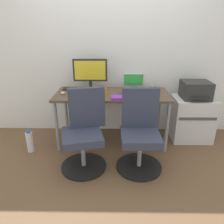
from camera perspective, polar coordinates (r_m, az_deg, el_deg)
ground_plane at (r=3.20m, az=0.01°, el=-7.60°), size 5.28×5.28×0.00m
back_wall at (r=3.21m, az=0.12°, el=16.95°), size 4.40×0.04×2.60m
desk at (r=2.93m, az=0.01°, el=3.75°), size 1.54×0.67×0.73m
office_chair_left at (r=2.51m, az=-7.46°, el=-5.72°), size 0.54×0.54×0.94m
office_chair_right at (r=2.50m, az=7.50°, el=-5.80°), size 0.54×0.54×0.94m
side_cabinet at (r=3.35m, az=20.48°, el=-1.63°), size 0.57×0.47×0.64m
printer at (r=3.21m, az=21.51°, el=5.53°), size 0.38×0.40×0.24m
water_bottle_on_floor at (r=3.08m, az=-21.14°, el=-7.39°), size 0.09×0.09×0.31m
desktop_monitor at (r=3.06m, az=-5.87°, el=10.59°), size 0.48×0.18×0.43m
open_laptop at (r=3.11m, az=5.85°, el=7.08°), size 0.31×0.29×0.22m
keyboard_by_monitor at (r=2.70m, az=-7.62°, el=3.67°), size 0.34×0.12×0.02m
keyboard_by_laptop at (r=2.86m, az=5.29°, el=4.82°), size 0.34×0.12×0.02m
mouse_by_monitor at (r=2.67m, az=5.63°, el=3.71°), size 0.06×0.10×0.03m
mouse_by_laptop at (r=2.94m, az=-13.03°, el=5.00°), size 0.06×0.10×0.03m
coffee_mug at (r=2.84m, az=-2.32°, el=5.55°), size 0.08×0.08×0.09m
pen_cup at (r=2.95m, az=10.74°, el=5.94°), size 0.07×0.07×0.10m
phone_near_laptop at (r=3.18m, az=-12.32°, el=6.09°), size 0.07×0.14×0.01m
notebook at (r=2.69m, az=2.08°, el=3.89°), size 0.21×0.15×0.03m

